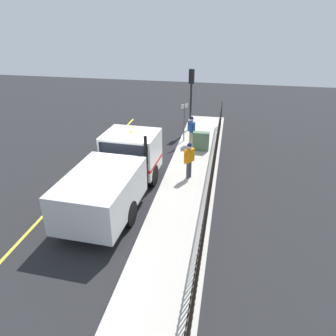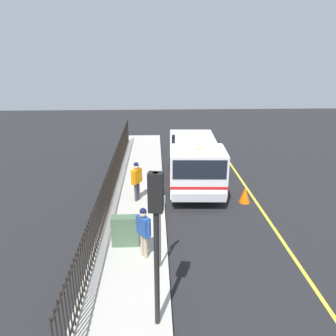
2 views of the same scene
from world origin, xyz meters
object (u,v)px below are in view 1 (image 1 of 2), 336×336
pedestrian_distant (191,128)px  utility_cabinet (201,141)px  traffic_cone (94,166)px  street_sign (184,117)px  work_truck (118,170)px  traffic_light_near (191,87)px  worker_standing (189,157)px

pedestrian_distant → utility_cabinet: size_ratio=1.63×
pedestrian_distant → traffic_cone: (-4.24, -4.05, -0.85)m
utility_cabinet → street_sign: bearing=133.0°
work_truck → traffic_light_near: (1.87, 8.72, 1.56)m
worker_standing → street_sign: street_sign is taller
worker_standing → traffic_cone: (-4.66, 0.01, -0.88)m
traffic_cone → street_sign: bearing=50.5°
utility_cabinet → work_truck: bearing=-118.1°
pedestrian_distant → work_truck: bearing=122.1°
traffic_cone → traffic_light_near: bearing=60.0°
utility_cabinet → street_sign: 1.88m
work_truck → pedestrian_distant: work_truck is taller
worker_standing → traffic_cone: bearing=-56.0°
utility_cabinet → traffic_cone: 5.93m
traffic_cone → work_truck: bearing=-46.0°
worker_standing → utility_cabinet: 3.42m
worker_standing → pedestrian_distant: bearing=-140.1°
traffic_light_near → traffic_cone: size_ratio=5.31×
pedestrian_distant → street_sign: street_sign is taller
traffic_light_near → traffic_cone: traffic_light_near is taller
street_sign → utility_cabinet: bearing=-47.0°
pedestrian_distant → traffic_cone: bearing=96.1°
traffic_light_near → utility_cabinet: (1.02, -3.31, -2.18)m
work_truck → traffic_cone: 3.00m
utility_cabinet → street_sign: size_ratio=0.45×
pedestrian_distant → worker_standing: bearing=148.3°
work_truck → utility_cabinet: size_ratio=6.44×
worker_standing → utility_cabinet: (0.21, 3.37, -0.54)m
work_truck → traffic_light_near: size_ratio=1.75×
work_truck → traffic_cone: work_truck is taller
work_truck → traffic_light_near: bearing=80.5°
traffic_light_near → utility_cabinet: bearing=117.4°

